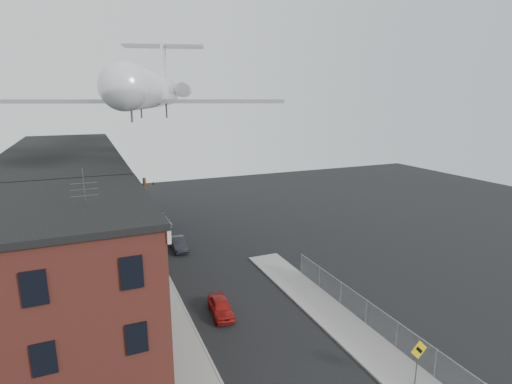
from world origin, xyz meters
TOP-DOWN VIEW (x-y plane):
  - sidewalk_left at (-5.50, 24.00)m, footprint 3.00×62.00m
  - sidewalk_right at (5.50, 6.00)m, footprint 3.00×26.00m
  - curb_left at (-4.05, 24.00)m, footprint 0.15×62.00m
  - curb_right at (4.05, 6.00)m, footprint 0.15×26.00m
  - corner_building at (-12.00, 7.00)m, footprint 10.31×12.30m
  - row_house_a at (-11.96, 16.50)m, footprint 11.98×7.00m
  - row_house_b at (-11.96, 23.50)m, footprint 11.98×7.00m
  - row_house_c at (-11.96, 30.50)m, footprint 11.98×7.00m
  - row_house_d at (-11.96, 37.50)m, footprint 11.98×7.00m
  - row_house_e at (-11.96, 44.50)m, footprint 11.98×7.00m
  - chainlink_fence at (7.00, 5.00)m, footprint 0.06×18.06m
  - warning_sign at (5.60, -1.03)m, footprint 1.10×0.11m
  - utility_pole at (-5.60, 18.00)m, footprint 1.80×0.26m
  - street_tree at (-5.27, 27.92)m, footprint 3.22×3.20m
  - car_near at (-1.80, 10.22)m, footprint 1.78×3.75m
  - car_mid at (-1.80, 24.15)m, footprint 1.40×3.95m
  - car_far at (-1.80, 33.02)m, footprint 1.89×4.06m
  - airplane at (-3.79, 22.74)m, footprint 22.82×26.11m

SIDE VIEW (x-z plane):
  - sidewalk_left at x=-5.50m, z-range 0.00..0.12m
  - sidewalk_right at x=5.50m, z-range 0.00..0.12m
  - curb_left at x=-4.05m, z-range 0.00..0.14m
  - curb_right at x=4.05m, z-range 0.00..0.14m
  - car_far at x=-1.80m, z-range 0.00..1.15m
  - car_near at x=-1.80m, z-range 0.00..1.24m
  - car_mid at x=-1.80m, z-range 0.00..1.30m
  - chainlink_fence at x=7.00m, z-range 0.05..1.95m
  - warning_sign at x=5.60m, z-range 0.48..3.28m
  - street_tree at x=-5.27m, z-range 0.85..6.05m
  - utility_pole at x=-5.60m, z-range 0.17..9.17m
  - row_house_a at x=-11.96m, z-range -0.02..10.28m
  - row_house_b at x=-11.96m, z-range -0.02..10.28m
  - row_house_c at x=-11.96m, z-range -0.02..10.28m
  - row_house_d at x=-11.96m, z-range -0.02..10.28m
  - row_house_e at x=-11.96m, z-range -0.02..10.28m
  - corner_building at x=-12.00m, z-range -0.91..11.24m
  - airplane at x=-3.79m, z-range 12.29..19.84m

